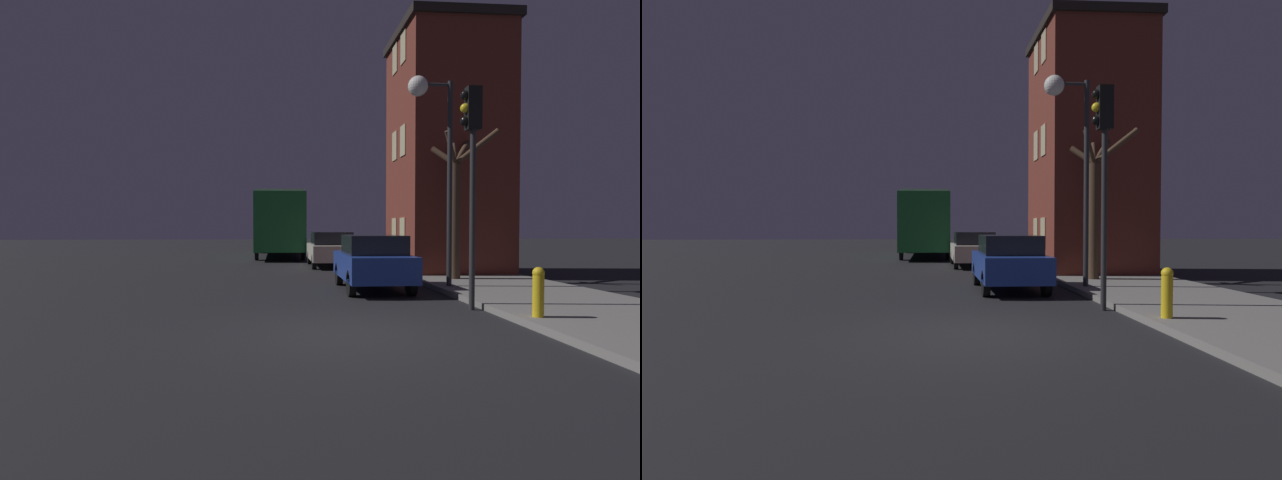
{
  "view_description": "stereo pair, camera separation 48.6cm",
  "coord_description": "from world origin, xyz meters",
  "views": [
    {
      "loc": [
        -1.26,
        -8.17,
        1.78
      ],
      "look_at": [
        0.53,
        12.46,
        1.2
      ],
      "focal_mm": 28.0,
      "sensor_mm": 36.0,
      "label": 1
    },
    {
      "loc": [
        -0.78,
        -8.21,
        1.78
      ],
      "look_at": [
        0.53,
        12.46,
        1.2
      ],
      "focal_mm": 28.0,
      "sensor_mm": 36.0,
      "label": 2
    }
  ],
  "objects": [
    {
      "name": "car_near_lane",
      "position": [
        1.38,
        5.45,
        0.8
      ],
      "size": [
        1.72,
        3.86,
        1.53
      ],
      "color": "navy",
      "rests_on": "ground"
    },
    {
      "name": "fire_hydrant",
      "position": [
        3.44,
        0.41,
        0.61
      ],
      "size": [
        0.21,
        0.21,
        0.91
      ],
      "color": "gold",
      "rests_on": "sidewalk"
    },
    {
      "name": "bare_tree",
      "position": [
        4.36,
        7.05,
        2.57
      ],
      "size": [
        1.97,
        1.77,
        4.63
      ],
      "color": "#473323",
      "rests_on": "sidewalk"
    },
    {
      "name": "bus",
      "position": [
        -1.1,
        21.51,
        2.15
      ],
      "size": [
        2.61,
        10.73,
        3.62
      ],
      "color": "#1E6B33",
      "rests_on": "ground"
    },
    {
      "name": "car_mid_lane",
      "position": [
        1.11,
        13.63,
        0.79
      ],
      "size": [
        1.86,
        4.35,
        1.53
      ],
      "color": "beige",
      "rests_on": "ground"
    },
    {
      "name": "traffic_light",
      "position": [
        2.83,
        2.03,
        3.35
      ],
      "size": [
        0.43,
        0.24,
        4.7
      ],
      "color": "#28282B",
      "rests_on": "ground"
    },
    {
      "name": "ground_plane",
      "position": [
        0.0,
        0.0,
        0.0
      ],
      "size": [
        120.0,
        120.0,
        0.0
      ],
      "primitive_type": "plane",
      "color": "black"
    },
    {
      "name": "sidewalk",
      "position": [
        5.04,
        0.0,
        0.07
      ],
      "size": [
        3.9,
        60.0,
        0.14
      ],
      "color": "slate",
      "rests_on": "ground"
    },
    {
      "name": "brick_building",
      "position": [
        5.09,
        10.16,
        4.63
      ],
      "size": [
        3.84,
        4.62,
        8.96
      ],
      "color": "brown",
      "rests_on": "sidewalk"
    },
    {
      "name": "streetlamp",
      "position": [
        2.92,
        5.12,
        4.54
      ],
      "size": [
        1.24,
        0.55,
        5.71
      ],
      "color": "#28282B",
      "rests_on": "sidewalk"
    }
  ]
}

